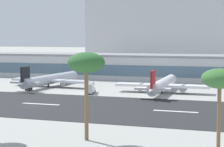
% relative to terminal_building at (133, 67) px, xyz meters
% --- Properties ---
extents(ground_plane, '(1400.00, 1400.00, 0.00)m').
position_rel_terminal_building_xyz_m(ground_plane, '(-5.51, -87.63, -5.88)').
color(ground_plane, '#9E9E99').
extents(runway_strip, '(800.00, 42.85, 0.08)m').
position_rel_terminal_building_xyz_m(runway_strip, '(-5.51, -83.37, -5.84)').
color(runway_strip, '#262628').
rests_on(runway_strip, ground_plane).
extents(runway_centreline_dash_4, '(12.00, 1.20, 0.01)m').
position_rel_terminal_building_xyz_m(runway_centreline_dash_4, '(-5.29, -83.37, -5.80)').
color(runway_centreline_dash_4, white).
rests_on(runway_centreline_dash_4, runway_strip).
extents(runway_centreline_dash_5, '(12.00, 1.20, 0.01)m').
position_rel_terminal_building_xyz_m(runway_centreline_dash_5, '(34.74, -83.37, -5.80)').
color(runway_centreline_dash_5, white).
rests_on(runway_centreline_dash_5, runway_strip).
extents(terminal_building, '(205.28, 25.65, 11.76)m').
position_rel_terminal_building_xyz_m(terminal_building, '(0.00, 0.00, 0.00)').
color(terminal_building, '#B7BABC').
rests_on(terminal_building, ground_plane).
extents(distant_hotel_block, '(96.05, 34.03, 49.17)m').
position_rel_terminal_building_xyz_m(distant_hotel_block, '(-10.86, 103.18, 18.70)').
color(distant_hotel_block, '#BCBCC1').
rests_on(distant_hotel_block, ground_plane).
extents(airliner_black_tail_gate_0, '(33.17, 43.84, 9.15)m').
position_rel_terminal_building_xyz_m(airliner_black_tail_gate_0, '(-22.92, -43.14, -2.96)').
color(airliner_black_tail_gate_0, silver).
rests_on(airliner_black_tail_gate_0, ground_plane).
extents(airliner_red_tail_gate_1, '(33.64, 44.19, 9.22)m').
position_rel_terminal_building_xyz_m(airliner_red_tail_gate_1, '(23.73, -47.20, -2.94)').
color(airliner_red_tail_gate_1, white).
rests_on(airliner_red_tail_gate_1, ground_plane).
extents(service_fuel_truck_0, '(4.54, 8.87, 3.95)m').
position_rel_terminal_building_xyz_m(service_fuel_truck_0, '(-0.25, -55.71, -3.86)').
color(service_fuel_truck_0, white).
rests_on(service_fuel_truck_0, ground_plane).
extents(service_baggage_tug_2, '(2.21, 3.37, 2.20)m').
position_rel_terminal_building_xyz_m(service_baggage_tug_2, '(-25.01, -55.45, -4.84)').
color(service_baggage_tug_2, '#2D3338').
rests_on(service_baggage_tug_2, ground_plane).
extents(palm_tree_1, '(7.15, 7.15, 16.94)m').
position_rel_terminal_building_xyz_m(palm_tree_1, '(23.73, -119.90, 8.79)').
color(palm_tree_1, brown).
rests_on(palm_tree_1, ground_plane).
extents(palm_tree_3, '(6.12, 6.12, 14.59)m').
position_rel_terminal_building_xyz_m(palm_tree_3, '(48.53, -122.45, 6.76)').
color(palm_tree_3, brown).
rests_on(palm_tree_3, ground_plane).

